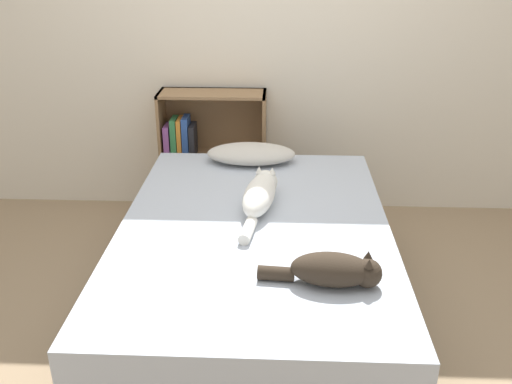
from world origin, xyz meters
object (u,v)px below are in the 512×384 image
Objects in this scene: pillow at (251,154)px; bookshelf at (209,150)px; bed at (255,274)px; cat_light at (260,194)px; cat_dark at (335,270)px.

bookshelf reaches higher than pillow.
bed is 0.40m from cat_light.
bed is 1.36m from bookshelf.
bookshelf is at bearing 123.40° from pillow.
cat_dark is (0.40, -1.31, 0.01)m from pillow.
pillow is at bearing 111.49° from cat_dark.
cat_light is 1.31× the size of cat_dark.
pillow is 1.36m from cat_dark.
bed is 0.88m from pillow.
cat_dark reaches higher than bed.
bed is at bearing -177.45° from cat_light.
cat_dark is at bearing -73.14° from pillow.
cat_light is 0.73× the size of bookshelf.
pillow is 0.60m from bookshelf.
bed is 4.03× the size of cat_dark.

